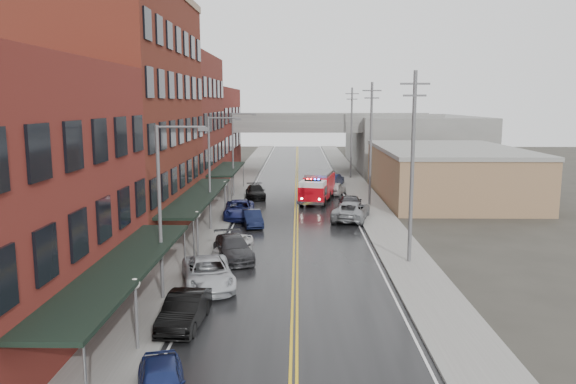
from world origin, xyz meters
name	(u,v)px	position (x,y,z in m)	size (l,w,h in m)	color
ground	(294,377)	(0.00, 0.00, 0.00)	(220.00, 220.00, 0.00)	#2D2B26
road	(296,216)	(0.00, 30.00, 0.01)	(11.00, 160.00, 0.02)	black
sidewalk_left	(215,215)	(-7.30, 30.00, 0.07)	(3.00, 160.00, 0.15)	slate
sidewalk_right	(377,215)	(7.30, 30.00, 0.07)	(3.00, 160.00, 0.15)	slate
curb_left	(234,215)	(-5.65, 30.00, 0.07)	(0.30, 160.00, 0.15)	gray
curb_right	(359,215)	(5.65, 30.00, 0.07)	(0.30, 160.00, 0.15)	gray
brick_building_b	(120,117)	(-13.30, 23.00, 9.00)	(9.00, 20.00, 18.00)	#5F2419
brick_building_c	(172,127)	(-13.30, 40.50, 7.50)	(9.00, 15.00, 15.00)	maroon
brick_building_far	(201,132)	(-13.30, 58.00, 6.00)	(9.00, 20.00, 12.00)	maroon
tan_building	(447,174)	(16.00, 40.00, 2.50)	(14.00, 22.00, 5.00)	#926A4E
right_far_block	(410,141)	(18.00, 70.00, 4.00)	(18.00, 30.00, 8.00)	slate
awning_0	(123,267)	(-7.49, 4.00, 2.99)	(2.60, 16.00, 3.09)	black
awning_1	(199,195)	(-7.49, 23.00, 2.99)	(2.60, 18.00, 3.09)	black
awning_2	(227,169)	(-7.49, 40.50, 2.99)	(2.60, 13.00, 3.09)	black
globe_lamp_0	(135,298)	(-6.40, 2.00, 2.31)	(0.44, 0.44, 3.12)	#59595B
globe_lamp_1	(197,224)	(-6.40, 16.00, 2.31)	(0.44, 0.44, 3.12)	#59595B
globe_lamp_2	(225,190)	(-6.40, 30.00, 2.31)	(0.44, 0.44, 3.12)	#59595B
street_lamp_0	(164,202)	(-6.55, 8.00, 5.19)	(2.64, 0.22, 9.00)	#59595B
street_lamp_1	(213,166)	(-6.55, 24.00, 5.19)	(2.64, 0.22, 9.00)	#59595B
street_lamp_2	(235,149)	(-6.55, 40.00, 5.19)	(2.64, 0.22, 9.00)	#59595B
utility_pole_0	(412,164)	(7.20, 15.00, 6.31)	(1.80, 0.24, 12.00)	#59595B
utility_pole_1	(371,142)	(7.20, 35.00, 6.31)	(1.80, 0.24, 12.00)	#59595B
utility_pole_2	(351,131)	(7.20, 55.00, 6.31)	(1.80, 0.24, 12.00)	#59595B
overpass	(297,131)	(0.00, 62.00, 5.99)	(40.00, 10.00, 7.50)	slate
fire_truck	(317,187)	(2.14, 37.24, 1.58)	(4.41, 8.31, 2.91)	#B90813
parked_car_left_0	(161,383)	(-4.49, -1.84, 0.68)	(1.61, 4.00, 1.36)	navy
parked_car_left_1	(184,310)	(-5.00, 4.70, 0.75)	(1.59, 4.57, 1.51)	black
parked_car_left_2	(208,273)	(-4.80, 10.20, 0.79)	(2.62, 5.68, 1.58)	#B4B7BC
parked_car_left_3	(233,248)	(-4.04, 15.70, 0.76)	(2.13, 5.24, 1.52)	#2A2A2D
parked_car_left_4	(233,245)	(-4.18, 16.80, 0.68)	(1.60, 3.98, 1.35)	silver
parked_car_left_5	(252,218)	(-3.60, 25.53, 0.66)	(1.41, 4.03, 1.33)	black
parked_car_left_6	(239,210)	(-5.00, 28.80, 0.77)	(2.57, 5.58, 1.55)	navy
parked_car_left_7	(256,192)	(-4.35, 39.20, 0.70)	(1.96, 4.83, 1.40)	black
parked_car_right_0	(351,211)	(4.75, 28.20, 0.83)	(2.76, 5.98, 1.66)	gray
parked_car_right_1	(350,204)	(5.00, 31.85, 0.79)	(2.20, 5.41, 1.57)	#2B2B2E
parked_car_right_2	(336,188)	(4.32, 41.80, 0.70)	(1.66, 4.12, 1.40)	#B8B8B8
parked_car_right_3	(333,180)	(4.42, 47.80, 0.79)	(1.66, 4.77, 1.57)	black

